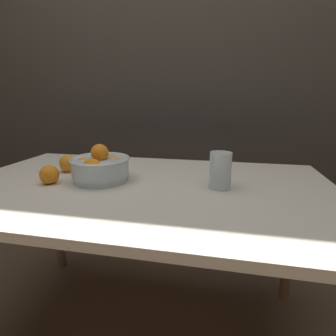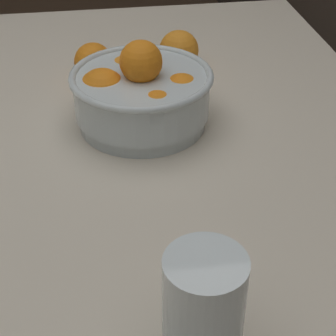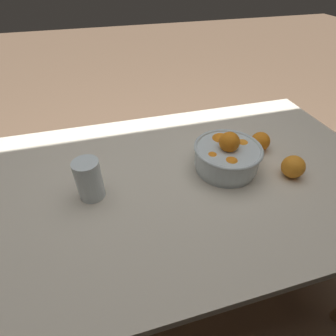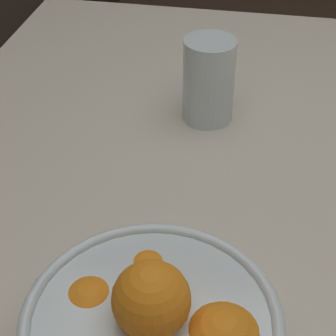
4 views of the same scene
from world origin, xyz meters
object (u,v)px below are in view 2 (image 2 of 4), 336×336
object	(u,v)px
fruit_bowl	(140,95)
orange_loose_front	(93,62)
orange_loose_near_bowl	(179,50)
juice_glass	(203,315)

from	to	relation	value
fruit_bowl	orange_loose_front	world-z (taller)	fruit_bowl
fruit_bowl	orange_loose_front	size ratio (longest dim) A/B	3.21
orange_loose_near_bowl	orange_loose_front	bearing A→B (deg)	-81.94
juice_glass	orange_loose_front	bearing A→B (deg)	-172.85
fruit_bowl	orange_loose_front	bearing A→B (deg)	-158.59
juice_glass	orange_loose_front	distance (m)	0.65
juice_glass	orange_loose_near_bowl	size ratio (longest dim) A/B	1.72
orange_loose_front	orange_loose_near_bowl	bearing A→B (deg)	98.06
fruit_bowl	orange_loose_front	distance (m)	0.19
fruit_bowl	orange_loose_near_bowl	bearing A→B (deg)	154.18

